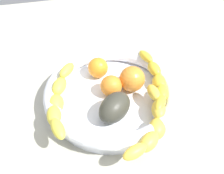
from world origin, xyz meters
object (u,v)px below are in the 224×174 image
(orange_mid_left, at_px, (98,68))
(avocado_dark, at_px, (115,107))
(banana_draped_right, at_px, (153,125))
(fruit_bowl, at_px, (112,94))
(banana_draped_left, at_px, (157,80))
(orange_front, at_px, (132,79))
(banana_arching_top, at_px, (58,100))
(orange_mid_right, at_px, (113,86))

(orange_mid_left, distance_m, avocado_dark, 0.14)
(banana_draped_right, height_order, avocado_dark, avocado_dark)
(avocado_dark, bearing_deg, orange_mid_left, -176.40)
(fruit_bowl, xyz_separation_m, banana_draped_left, (-0.00, 0.11, 0.02))
(banana_draped_right, bearing_deg, orange_mid_left, -160.36)
(orange_front, bearing_deg, orange_mid_left, -133.06)
(fruit_bowl, relative_size, banana_draped_right, 1.79)
(banana_draped_left, relative_size, banana_draped_right, 1.22)
(orange_front, distance_m, orange_mid_left, 0.10)
(orange_mid_left, bearing_deg, banana_arching_top, -48.40)
(banana_arching_top, bearing_deg, orange_mid_left, 131.60)
(orange_mid_left, bearing_deg, avocado_dark, 3.60)
(banana_draped_left, xyz_separation_m, orange_front, (-0.01, -0.06, 0.00))
(banana_arching_top, distance_m, avocado_dark, 0.13)
(banana_draped_left, height_order, avocado_dark, avocado_dark)
(banana_arching_top, xyz_separation_m, orange_front, (-0.03, 0.18, 0.00))
(fruit_bowl, xyz_separation_m, avocado_dark, (0.06, -0.01, 0.02))
(banana_draped_left, bearing_deg, banana_arching_top, -86.27)
(fruit_bowl, relative_size, avocado_dark, 3.73)
(banana_draped_left, xyz_separation_m, orange_mid_right, (-0.01, -0.11, -0.00))
(avocado_dark, bearing_deg, banana_draped_right, 45.97)
(orange_front, distance_m, avocado_dark, 0.10)
(banana_draped_right, xyz_separation_m, banana_arching_top, (-0.11, -0.18, 0.00))
(orange_front, bearing_deg, banana_draped_right, 1.01)
(fruit_bowl, distance_m, banana_draped_right, 0.14)
(banana_draped_right, relative_size, orange_front, 2.88)
(banana_draped_right, bearing_deg, fruit_bowl, -155.80)
(banana_draped_left, relative_size, orange_mid_right, 4.28)
(orange_mid_right, bearing_deg, banana_arching_top, -79.99)
(banana_draped_left, distance_m, orange_mid_left, 0.15)
(fruit_bowl, bearing_deg, orange_mid_left, -167.80)
(banana_arching_top, bearing_deg, banana_draped_right, 59.01)
(banana_draped_right, relative_size, orange_mid_right, 3.50)
(banana_draped_left, bearing_deg, orange_mid_left, -121.93)
(orange_mid_right, bearing_deg, orange_front, 98.19)
(banana_draped_right, bearing_deg, banana_draped_left, 155.71)
(banana_arching_top, xyz_separation_m, orange_mid_right, (-0.02, 0.13, -0.01))
(banana_draped_left, xyz_separation_m, avocado_dark, (0.06, -0.12, 0.00))
(fruit_bowl, bearing_deg, orange_front, 106.01)
(fruit_bowl, xyz_separation_m, orange_mid_right, (-0.01, 0.00, 0.02))
(banana_draped_right, distance_m, orange_front, 0.14)
(banana_arching_top, bearing_deg, orange_front, 99.51)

